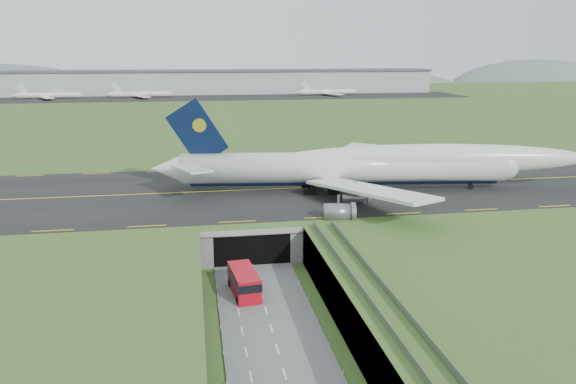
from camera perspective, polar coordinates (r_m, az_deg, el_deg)
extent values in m
plane|color=#3E5723|center=(81.21, -3.01, -9.58)|extent=(900.00, 900.00, 0.00)
cube|color=gray|center=(80.06, -3.03, -7.61)|extent=(800.00, 800.00, 6.00)
cube|color=slate|center=(74.40, -2.32, -11.79)|extent=(12.00, 75.00, 0.20)
cube|color=black|center=(110.49, -5.04, 0.14)|extent=(800.00, 44.00, 0.18)
cube|color=gray|center=(97.16, -4.36, -2.15)|extent=(16.00, 22.00, 1.00)
cube|color=gray|center=(97.54, -8.43, -3.73)|extent=(2.00, 22.00, 6.00)
cube|color=gray|center=(98.73, -0.27, -3.36)|extent=(2.00, 22.00, 6.00)
cube|color=black|center=(93.31, -4.03, -4.76)|extent=(12.00, 12.00, 5.00)
cube|color=#A8A8A3|center=(86.62, -3.67, -4.09)|extent=(17.00, 0.50, 0.80)
cube|color=#A8A8A3|center=(64.50, 8.84, -10.59)|extent=(3.00, 53.00, 0.50)
cube|color=gray|center=(63.79, 7.65, -10.09)|extent=(0.06, 53.00, 1.00)
cube|color=gray|center=(64.63, 10.06, -9.86)|extent=(0.06, 53.00, 1.00)
cylinder|color=#A8A8A3|center=(58.01, 11.78, -17.07)|extent=(0.90, 0.90, 5.60)
cylinder|color=#A8A8A3|center=(67.92, 8.07, -12.04)|extent=(0.90, 0.90, 5.60)
cylinder|color=#A8A8A3|center=(78.41, 5.41, -8.29)|extent=(0.90, 0.90, 5.60)
cylinder|color=silver|center=(109.51, 5.80, 2.53)|extent=(63.19, 13.55, 5.92)
sphere|color=silver|center=(118.25, 21.08, 2.51)|extent=(6.47, 6.47, 5.80)
cone|color=silver|center=(109.88, -12.17, 2.32)|extent=(7.12, 6.38, 5.63)
ellipsoid|color=silver|center=(112.98, 14.39, 3.20)|extent=(63.24, 13.10, 6.22)
ellipsoid|color=black|center=(117.75, 20.70, 2.86)|extent=(4.43, 3.08, 2.07)
cylinder|color=black|center=(109.99, 5.77, 1.35)|extent=(59.64, 9.76, 2.49)
cube|color=silver|center=(124.33, 5.66, 3.47)|extent=(21.87, 26.05, 2.49)
cube|color=silver|center=(115.61, -8.94, 3.74)|extent=(9.26, 10.73, 0.95)
cube|color=silver|center=(95.76, 8.15, 0.22)|extent=(16.80, 28.06, 2.49)
cube|color=silver|center=(102.07, -9.76, 2.35)|extent=(7.54, 11.00, 0.95)
cube|color=black|center=(107.88, -9.19, 5.99)|extent=(11.75, 1.99, 13.10)
cylinder|color=gold|center=(107.65, -8.98, 6.72)|extent=(2.65, 0.96, 2.59)
cylinder|color=slate|center=(118.90, 5.47, 1.58)|extent=(5.15, 3.62, 3.05)
cylinder|color=slate|center=(127.82, 2.92, 2.50)|extent=(5.15, 3.62, 3.05)
cylinder|color=slate|center=(101.99, 6.83, -0.55)|extent=(5.15, 3.62, 3.05)
cylinder|color=slate|center=(92.08, 5.11, -2.10)|extent=(5.15, 3.62, 3.05)
cylinder|color=black|center=(116.71, 18.07, 0.54)|extent=(1.07, 0.58, 1.02)
cube|color=black|center=(109.84, 3.60, 0.48)|extent=(6.30, 7.11, 1.30)
cube|color=red|center=(78.12, -4.49, -9.10)|extent=(4.03, 8.65, 3.34)
cube|color=black|center=(77.86, -4.50, -8.64)|extent=(4.11, 8.77, 1.11)
cube|color=black|center=(78.67, -4.47, -10.03)|extent=(3.74, 8.07, 0.56)
cylinder|color=black|center=(75.88, -5.13, -10.87)|extent=(0.50, 1.04, 1.00)
cylinder|color=black|center=(80.89, -5.89, -9.26)|extent=(0.50, 1.04, 1.00)
cylinder|color=black|center=(76.41, -2.96, -10.65)|extent=(0.50, 1.04, 1.00)
cylinder|color=black|center=(81.39, -3.86, -9.07)|extent=(0.50, 1.04, 1.00)
cube|color=#B2B2B2|center=(374.55, -8.50, 10.95)|extent=(300.00, 22.00, 15.00)
cube|color=#4C4C51|center=(374.25, -8.54, 12.10)|extent=(302.00, 24.00, 1.20)
cube|color=black|center=(345.09, -8.33, 9.48)|extent=(320.00, 50.00, 0.08)
cylinder|color=silver|center=(359.41, -23.16, 9.02)|extent=(34.00, 3.20, 3.20)
cylinder|color=silver|center=(351.11, -14.72, 9.59)|extent=(34.00, 3.20, 3.20)
cylinder|color=silver|center=(359.91, 4.06, 10.10)|extent=(34.00, 3.20, 3.20)
ellipsoid|color=#55665F|center=(521.33, 4.72, 9.94)|extent=(260.00, 91.00, 44.00)
ellipsoid|color=#55665F|center=(602.57, 23.75, 9.37)|extent=(180.00, 63.00, 60.00)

